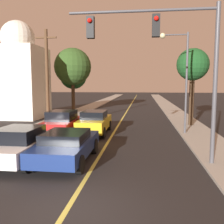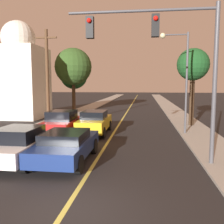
# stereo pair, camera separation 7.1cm
# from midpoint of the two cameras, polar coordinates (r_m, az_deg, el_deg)

# --- Properties ---
(ground_plane) EXTENTS (200.00, 200.00, 0.00)m
(ground_plane) POSITION_cam_midpoint_polar(r_m,az_deg,el_deg) (7.39, -10.73, -21.37)
(ground_plane) COLOR black
(road_surface) EXTENTS (9.11, 80.00, 0.01)m
(road_surface) POSITION_cam_midpoint_polar(r_m,az_deg,el_deg) (42.41, 4.31, 1.71)
(road_surface) COLOR black
(road_surface) RESTS_ON ground
(sidewalk_left) EXTENTS (2.50, 80.00, 0.12)m
(sidewalk_left) POSITION_cam_midpoint_polar(r_m,az_deg,el_deg) (43.08, -3.43, 1.86)
(sidewalk_left) COLOR #9E998E
(sidewalk_left) RESTS_ON ground
(sidewalk_right) EXTENTS (2.50, 80.00, 0.12)m
(sidewalk_right) POSITION_cam_midpoint_polar(r_m,az_deg,el_deg) (42.52, 12.15, 1.67)
(sidewalk_right) COLOR #9E998E
(sidewalk_right) RESTS_ON ground
(car_near_lane_front) EXTENTS (2.11, 4.68, 1.39)m
(car_near_lane_front) POSITION_cam_midpoint_polar(r_m,az_deg,el_deg) (11.27, -10.44, -7.45)
(car_near_lane_front) COLOR navy
(car_near_lane_front) RESTS_ON ground
(car_near_lane_second) EXTENTS (1.87, 4.59, 1.61)m
(car_near_lane_second) POSITION_cam_midpoint_polar(r_m,az_deg,el_deg) (17.34, -4.08, -2.26)
(car_near_lane_second) COLOR gold
(car_near_lane_second) RESTS_ON ground
(car_outer_lane_front) EXTENTS (1.99, 4.44, 1.57)m
(car_outer_lane_front) POSITION_cam_midpoint_polar(r_m,az_deg,el_deg) (11.78, -20.23, -6.86)
(car_outer_lane_front) COLOR white
(car_outer_lane_front) RESTS_ON ground
(car_outer_lane_second) EXTENTS (1.96, 4.35, 1.70)m
(car_outer_lane_second) POSITION_cam_midpoint_polar(r_m,az_deg,el_deg) (16.98, -11.34, -2.52)
(car_outer_lane_second) COLOR red
(car_outer_lane_second) RESTS_ON ground
(traffic_signal_mast) EXTENTS (6.18, 0.42, 6.56)m
(traffic_signal_mast) POSITION_cam_midpoint_polar(r_m,az_deg,el_deg) (10.83, 12.26, 13.84)
(traffic_signal_mast) COLOR #47474C
(traffic_signal_mast) RESTS_ON ground
(streetlamp_right) EXTENTS (1.89, 0.36, 6.71)m
(streetlamp_right) POSITION_cam_midpoint_polar(r_m,az_deg,el_deg) (17.49, 15.15, 9.55)
(streetlamp_right) COLOR #47474C
(streetlamp_right) RESTS_ON ground
(utility_pole_left) EXTENTS (1.60, 0.24, 7.34)m
(utility_pole_left) POSITION_cam_midpoint_polar(r_m,az_deg,el_deg) (19.54, -14.71, 7.68)
(utility_pole_left) COLOR #513823
(utility_pole_left) RESTS_ON ground
(tree_left_near) EXTENTS (4.39, 4.39, 7.59)m
(tree_left_near) POSITION_cam_midpoint_polar(r_m,az_deg,el_deg) (30.51, -9.04, 10.16)
(tree_left_near) COLOR #3D2B1C
(tree_left_near) RESTS_ON ground
(tree_left_far) EXTENTS (3.35, 3.35, 6.06)m
(tree_left_far) POSITION_cam_midpoint_polar(r_m,az_deg,el_deg) (31.70, -8.90, 8.19)
(tree_left_far) COLOR #4C3823
(tree_left_far) RESTS_ON ground
(tree_right_near) EXTENTS (2.55, 2.55, 6.15)m
(tree_right_near) POSITION_cam_midpoint_polar(r_m,az_deg,el_deg) (21.17, 17.87, 10.02)
(tree_right_near) COLOR #3D2B1C
(tree_right_near) RESTS_ON ground
(domed_building_left) EXTENTS (4.84, 4.84, 9.71)m
(domed_building_left) POSITION_cam_midpoint_polar(r_m,az_deg,el_deg) (27.23, -20.53, 7.96)
(domed_building_left) COLOR silver
(domed_building_left) RESTS_ON ground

